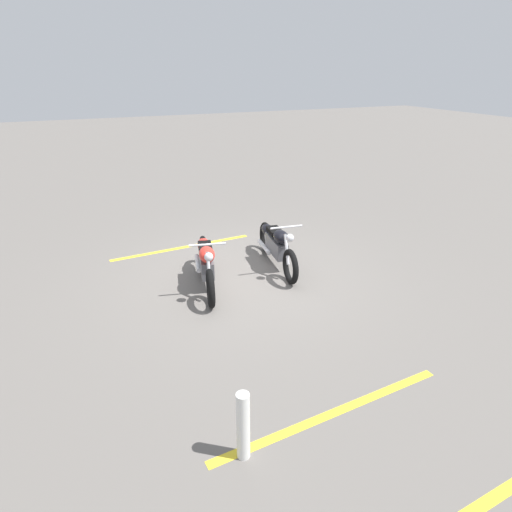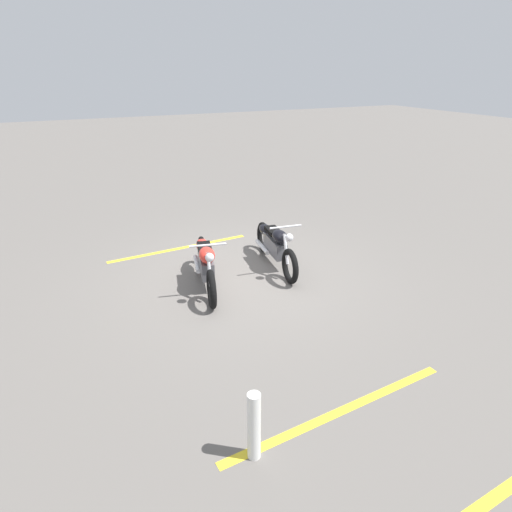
% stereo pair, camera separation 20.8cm
% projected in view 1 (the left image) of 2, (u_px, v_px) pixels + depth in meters
% --- Properties ---
extents(ground_plane, '(60.00, 60.00, 0.00)m').
position_uv_depth(ground_plane, '(244.00, 276.00, 8.51)').
color(ground_plane, '#66605B').
extents(motorcycle_bright_foreground, '(2.20, 0.74, 1.04)m').
position_uv_depth(motorcycle_bright_foreground, '(206.00, 261.00, 8.00)').
color(motorcycle_bright_foreground, black).
rests_on(motorcycle_bright_foreground, ground).
extents(motorcycle_dark_foreground, '(2.22, 0.62, 1.04)m').
position_uv_depth(motorcycle_dark_foreground, '(276.00, 244.00, 8.78)').
color(motorcycle_dark_foreground, black).
rests_on(motorcycle_dark_foreground, ground).
extents(bollard_post, '(0.14, 0.14, 0.82)m').
position_uv_depth(bollard_post, '(243.00, 426.00, 4.42)').
color(bollard_post, white).
rests_on(bollard_post, ground).
extents(parking_stripe_near, '(0.35, 3.20, 0.01)m').
position_uv_depth(parking_stripe_near, '(183.00, 247.00, 9.81)').
color(parking_stripe_near, yellow).
rests_on(parking_stripe_near, ground).
extents(parking_stripe_mid, '(0.35, 3.20, 0.01)m').
position_uv_depth(parking_stripe_mid, '(333.00, 413.00, 5.14)').
color(parking_stripe_mid, yellow).
rests_on(parking_stripe_mid, ground).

